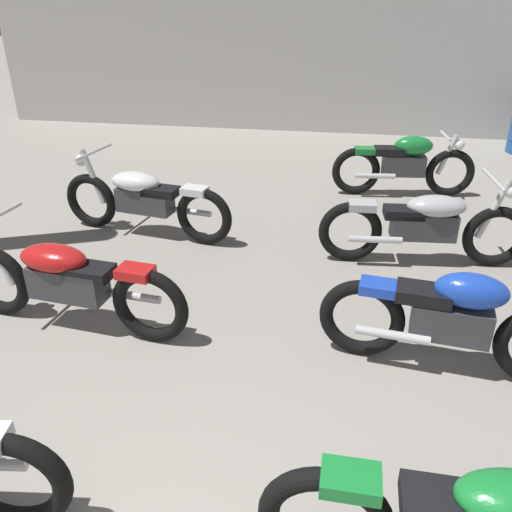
# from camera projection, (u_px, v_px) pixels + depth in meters

# --- Properties ---
(back_wall) EXTENTS (13.00, 0.24, 3.60)m
(back_wall) POSITION_uv_depth(u_px,v_px,m) (316.00, 36.00, 10.05)
(back_wall) COLOR #BCBAB7
(back_wall) RESTS_ON ground
(motorcycle_left_row_1) EXTENTS (2.17, 0.68, 0.97)m
(motorcycle_left_row_1) POSITION_uv_depth(u_px,v_px,m) (67.00, 281.00, 4.45)
(motorcycle_left_row_1) COLOR black
(motorcycle_left_row_1) RESTS_ON ground
(motorcycle_left_row_2) EXTENTS (2.16, 0.68, 0.97)m
(motorcycle_left_row_2) POSITION_uv_depth(u_px,v_px,m) (144.00, 199.00, 6.14)
(motorcycle_left_row_2) COLOR black
(motorcycle_left_row_2) RESTS_ON ground
(motorcycle_right_row_1) EXTENTS (1.97, 0.49, 0.88)m
(motorcycle_right_row_1) POSITION_uv_depth(u_px,v_px,m) (452.00, 319.00, 3.93)
(motorcycle_right_row_1) COLOR black
(motorcycle_right_row_1) RESTS_ON ground
(motorcycle_right_row_2) EXTENTS (2.17, 0.68, 0.97)m
(motorcycle_right_row_2) POSITION_uv_depth(u_px,v_px,m) (425.00, 224.00, 5.49)
(motorcycle_right_row_2) COLOR black
(motorcycle_right_row_2) RESTS_ON ground
(motorcycle_right_row_3) EXTENTS (1.97, 0.53, 0.88)m
(motorcycle_right_row_3) POSITION_uv_depth(u_px,v_px,m) (405.00, 164.00, 7.33)
(motorcycle_right_row_3) COLOR black
(motorcycle_right_row_3) RESTS_ON ground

